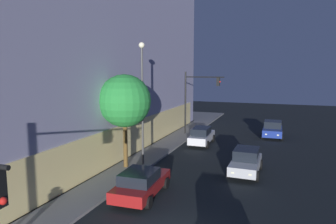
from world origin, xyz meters
TOP-DOWN VIEW (x-y plane):
  - modern_building at (13.23, 21.23)m, footprint 34.72×27.43m
  - traffic_light_far_corner at (21.47, 4.85)m, footprint 0.32×4.40m
  - street_lamp_sidewalk at (9.28, 5.70)m, footprint 0.44×0.44m
  - sidewalk_tree at (8.22, 6.61)m, footprint 3.82×3.82m
  - car_red at (4.07, 3.36)m, footprint 4.79×2.41m
  - car_silver at (10.33, -1.83)m, footprint 4.39×2.13m
  - car_white at (17.54, 3.21)m, footprint 4.74×2.06m
  - car_blue at (23.61, -3.24)m, footprint 4.14×2.22m

SIDE VIEW (x-z plane):
  - car_red at x=4.07m, z-range 0.02..1.60m
  - car_blue at x=23.61m, z-range 0.00..1.75m
  - car_silver at x=10.33m, z-range 0.02..1.74m
  - car_white at x=17.54m, z-range 0.03..1.76m
  - traffic_light_far_corner at x=21.47m, z-range 1.23..8.21m
  - sidewalk_tree at x=8.22m, z-range 1.63..8.45m
  - street_lamp_sidewalk at x=9.28m, z-range 1.21..10.33m
  - modern_building at x=13.23m, z-range -0.08..20.53m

